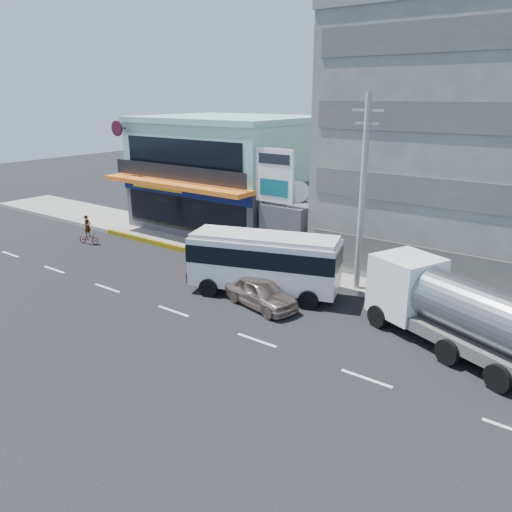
# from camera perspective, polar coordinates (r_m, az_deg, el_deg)

# --- Properties ---
(ground) EXTENTS (120.00, 120.00, 0.00)m
(ground) POSITION_cam_1_polar(r_m,az_deg,el_deg) (24.39, -9.45, -6.23)
(ground) COLOR black
(ground) RESTS_ON ground
(sidewalk) EXTENTS (70.00, 5.00, 0.30)m
(sidewalk) POSITION_cam_1_polar(r_m,az_deg,el_deg) (28.87, 11.40, -2.13)
(sidewalk) COLOR gray
(sidewalk) RESTS_ON ground
(shop_building) EXTENTS (12.40, 11.70, 8.00)m
(shop_building) POSITION_cam_1_polar(r_m,az_deg,el_deg) (38.41, -3.14, 9.11)
(shop_building) COLOR #3F3E43
(shop_building) RESTS_ON ground
(concrete_building) EXTENTS (16.00, 12.00, 14.00)m
(concrete_building) POSITION_cam_1_polar(r_m,az_deg,el_deg) (31.00, 25.28, 10.94)
(concrete_building) COLOR gray
(concrete_building) RESTS_ON ground
(gap_structure) EXTENTS (3.00, 6.00, 3.50)m
(gap_structure) POSITION_cam_1_polar(r_m,az_deg,el_deg) (32.75, 5.59, 3.48)
(gap_structure) COLOR #3F3E43
(gap_structure) RESTS_ON ground
(satellite_dish) EXTENTS (1.50, 1.50, 0.15)m
(satellite_dish) POSITION_cam_1_polar(r_m,az_deg,el_deg) (31.50, 4.74, 6.33)
(satellite_dish) COLOR slate
(satellite_dish) RESTS_ON gap_structure
(billboard) EXTENTS (2.60, 0.18, 6.90)m
(billboard) POSITION_cam_1_polar(r_m,az_deg,el_deg) (30.04, 2.14, 8.44)
(billboard) COLOR gray
(billboard) RESTS_ON ground
(utility_pole_near) EXTENTS (1.60, 0.30, 10.00)m
(utility_pole_near) POSITION_cam_1_polar(r_m,az_deg,el_deg) (25.30, 12.06, 6.76)
(utility_pole_near) COLOR #999993
(utility_pole_near) RESTS_ON ground
(minibus) EXTENTS (8.02, 4.75, 3.20)m
(minibus) POSITION_cam_1_polar(r_m,az_deg,el_deg) (25.39, 0.95, -0.37)
(minibus) COLOR silver
(minibus) RESTS_ON ground
(sedan) EXTENTS (4.48, 2.59, 1.44)m
(sedan) POSITION_cam_1_polar(r_m,az_deg,el_deg) (24.34, 0.50, -4.19)
(sedan) COLOR #BFA592
(sedan) RESTS_ON ground
(tanker_truck) EXTENTS (8.42, 5.30, 3.21)m
(tanker_truck) POSITION_cam_1_polar(r_m,az_deg,el_deg) (21.59, 21.60, -5.62)
(tanker_truck) COLOR white
(tanker_truck) RESTS_ON ground
(motorcycle_rider) EXTENTS (1.68, 0.95, 2.04)m
(motorcycle_rider) POSITION_cam_1_polar(r_m,az_deg,el_deg) (36.40, -18.61, 2.33)
(motorcycle_rider) COLOR maroon
(motorcycle_rider) RESTS_ON ground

